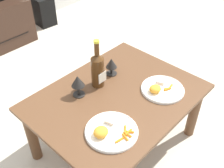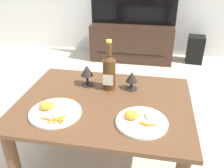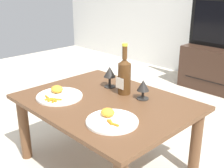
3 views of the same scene
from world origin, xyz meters
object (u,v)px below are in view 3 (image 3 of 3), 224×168
object	(u,v)px
goblet_left	(110,73)
goblet_right	(143,87)
dining_table	(106,112)
dinner_plate_left	(59,95)
wine_bottle	(124,75)
dinner_plate_right	(112,120)

from	to	relation	value
goblet_left	goblet_right	bearing A→B (deg)	0.00
goblet_left	dining_table	bearing A→B (deg)	-49.84
dinner_plate_left	wine_bottle	bearing A→B (deg)	54.67
dinner_plate_left	dinner_plate_right	xyz separation A→B (m)	(0.48, 0.00, -0.00)
dining_table	dinner_plate_right	size ratio (longest dim) A/B	3.77
dining_table	goblet_left	world-z (taller)	goblet_left
goblet_right	dinner_plate_left	size ratio (longest dim) A/B	0.43
dining_table	dinner_plate_left	size ratio (longest dim) A/B	3.58
wine_bottle	goblet_left	distance (m)	0.15
dining_table	goblet_left	xyz separation A→B (m)	(-0.15, 0.18, 0.18)
dinner_plate_right	wine_bottle	bearing A→B (deg)	125.15
wine_bottle	goblet_right	bearing A→B (deg)	6.25
dining_table	goblet_left	size ratio (longest dim) A/B	7.11
dining_table	goblet_right	world-z (taller)	goblet_right
dinner_plate_left	dinner_plate_right	bearing A→B (deg)	0.11
goblet_left	goblet_right	xyz separation A→B (m)	(0.30, 0.00, -0.02)
dining_table	dinner_plate_right	bearing A→B (deg)	-36.45
dining_table	wine_bottle	xyz separation A→B (m)	(-0.00, 0.17, 0.21)
dining_table	goblet_right	distance (m)	0.29
dining_table	dinner_plate_right	world-z (taller)	dinner_plate_right
goblet_right	dinner_plate_right	xyz separation A→B (m)	(0.09, -0.36, -0.07)
dining_table	goblet_right	xyz separation A→B (m)	(0.15, 0.18, 0.16)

